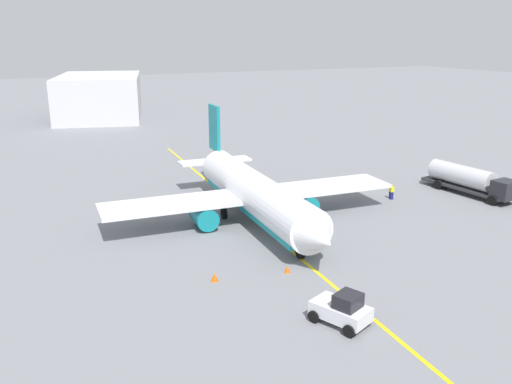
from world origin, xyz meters
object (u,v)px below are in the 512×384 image
object	(u,v)px
refueling_worker	(391,192)
safety_cone_nose	(287,269)
safety_cone_wingtip	(214,277)
airplane	(254,194)
fuel_tanker	(469,179)
pushback_tug	(342,309)

from	to	relation	value
refueling_worker	safety_cone_nose	bearing A→B (deg)	-58.43
safety_cone_nose	safety_cone_wingtip	size ratio (longest dim) A/B	0.88
refueling_worker	airplane	bearing A→B (deg)	-90.21
refueling_worker	safety_cone_wingtip	size ratio (longest dim) A/B	2.73
refueling_worker	safety_cone_wingtip	xyz separation A→B (m)	(10.99, -25.02, -0.51)
airplane	refueling_worker	bearing A→B (deg)	89.79
refueling_worker	safety_cone_nose	size ratio (longest dim) A/B	3.11
fuel_tanker	safety_cone_wingtip	world-z (taller)	fuel_tanker
fuel_tanker	safety_cone_wingtip	bearing A→B (deg)	-75.50
pushback_tug	safety_cone_wingtip	size ratio (longest dim) A/B	6.54
refueling_worker	fuel_tanker	bearing A→B (deg)	76.62
airplane	refueling_worker	distance (m)	16.76
airplane	pushback_tug	size ratio (longest dim) A/B	7.37
safety_cone_wingtip	pushback_tug	bearing A→B (deg)	29.04
refueling_worker	safety_cone_wingtip	world-z (taller)	refueling_worker
airplane	fuel_tanker	distance (m)	25.88
pushback_tug	safety_cone_nose	bearing A→B (deg)	176.32
fuel_tanker	airplane	bearing A→B (deg)	-94.94
pushback_tug	safety_cone_nose	world-z (taller)	pushback_tug
fuel_tanker	safety_cone_nose	xyz separation A→B (m)	(9.78, -28.54, -1.46)
safety_cone_wingtip	fuel_tanker	bearing A→B (deg)	104.50
pushback_tug	safety_cone_nose	xyz separation A→B (m)	(-8.17, 0.52, -0.73)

